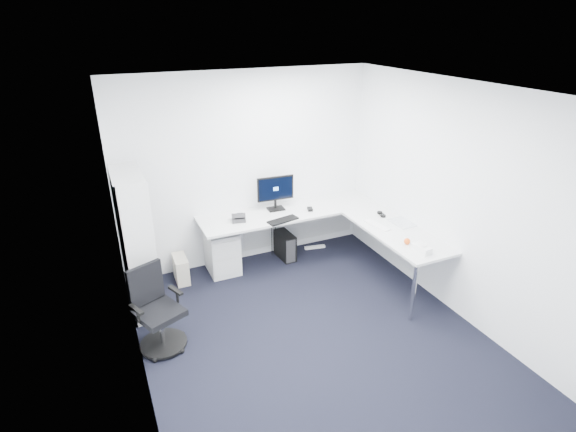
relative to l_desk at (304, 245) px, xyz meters
name	(u,v)px	position (x,y,z in m)	size (l,w,h in m)	color
ground	(314,338)	(-0.55, -1.40, -0.39)	(4.20, 4.20, 0.00)	black
ceiling	(322,91)	(-0.55, -1.40, 2.31)	(4.20, 4.20, 0.00)	white
wall_back	(247,170)	(-0.55, 0.70, 0.96)	(3.60, 0.02, 2.70)	white
wall_front	(478,366)	(-0.55, -3.50, 0.96)	(3.60, 0.02, 2.70)	white
wall_left	(129,268)	(-2.35, -1.40, 0.96)	(0.02, 4.20, 2.70)	white
wall_right	(456,202)	(1.25, -1.40, 0.96)	(0.02, 4.20, 2.70)	white
l_desk	(304,245)	(0.00, 0.00, 0.00)	(2.69, 1.51, 0.79)	silver
drawer_pedestal	(222,251)	(-1.05, 0.45, -0.08)	(0.41, 0.51, 0.62)	silver
bookshelf	(137,243)	(-2.17, 0.05, 0.47)	(0.34, 0.87, 1.73)	silver
task_chair	(159,311)	(-2.11, -0.84, 0.08)	(0.52, 0.52, 0.94)	black
black_pc_tower	(285,245)	(-0.09, 0.44, -0.19)	(0.18, 0.41, 0.40)	black
beige_pc_tower	(181,269)	(-1.64, 0.43, -0.22)	(0.17, 0.37, 0.36)	#B8B19C
power_strip	(315,247)	(0.45, 0.51, -0.37)	(0.32, 0.06, 0.04)	white
monitor	(276,193)	(-0.22, 0.48, 0.65)	(0.53, 0.17, 0.51)	black
black_keyboard	(283,220)	(-0.28, 0.07, 0.40)	(0.43, 0.15, 0.02)	black
mouse	(310,209)	(0.21, 0.25, 0.41)	(0.07, 0.11, 0.04)	black
desk_phone	(239,217)	(-0.82, 0.32, 0.46)	(0.18, 0.18, 0.12)	#2A2A2D
laptop	(403,215)	(1.13, -0.65, 0.52)	(0.35, 0.34, 0.25)	silver
white_keyboard	(377,225)	(0.79, -0.57, 0.40)	(0.11, 0.40, 0.01)	white
headphones	(381,214)	(1.04, -0.31, 0.42)	(0.11, 0.17, 0.05)	black
orange_fruit	(407,241)	(0.81, -1.16, 0.43)	(0.08, 0.08, 0.08)	#F05715
tissue_box	(422,249)	(0.84, -1.39, 0.43)	(0.12, 0.23, 0.08)	white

